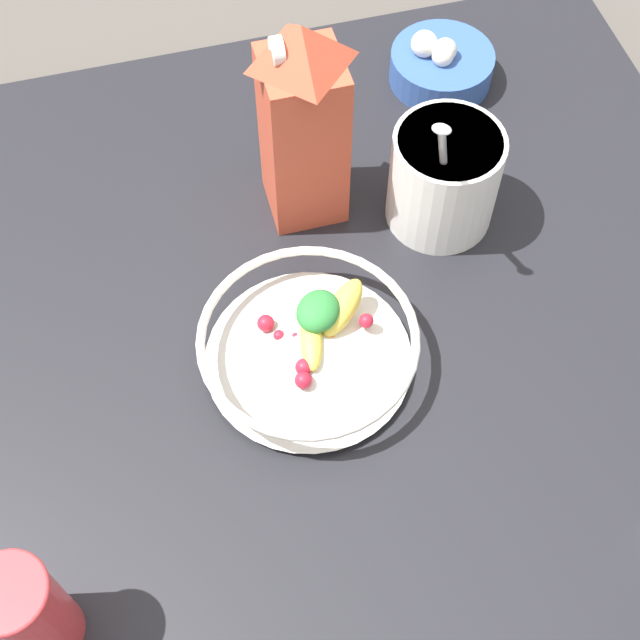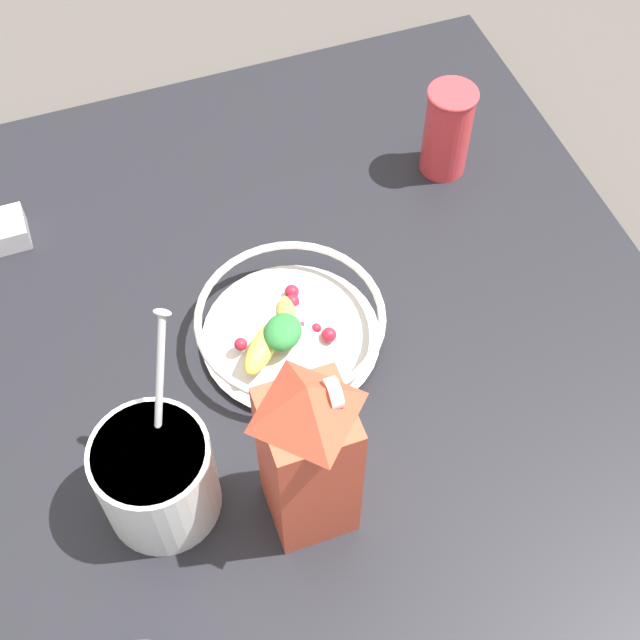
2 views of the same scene
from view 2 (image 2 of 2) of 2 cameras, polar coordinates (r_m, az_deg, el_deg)
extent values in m
plane|color=#4C4742|center=(1.16, -3.07, -2.81)|extent=(6.00, 6.00, 0.00)
cube|color=black|center=(1.15, -3.12, -2.25)|extent=(1.04, 1.04, 0.04)
cylinder|color=silver|center=(1.13, -1.83, -1.25)|extent=(0.12, 0.12, 0.01)
cone|color=silver|center=(1.11, -1.86, -0.51)|extent=(0.23, 0.23, 0.04)
torus|color=silver|center=(1.09, -1.89, 0.11)|extent=(0.24, 0.24, 0.01)
ellipsoid|color=#EFD64C|center=(1.09, -2.06, -0.10)|extent=(0.08, 0.04, 0.02)
ellipsoid|color=#EFD64C|center=(1.07, -3.74, -1.83)|extent=(0.08, 0.08, 0.03)
cylinder|color=orange|center=(1.10, -2.45, -0.31)|extent=(0.02, 0.04, 0.01)
sphere|color=red|center=(1.12, -1.82, 1.81)|extent=(0.02, 0.02, 0.02)
sphere|color=red|center=(1.08, -5.10, -1.55)|extent=(0.02, 0.02, 0.02)
sphere|color=red|center=(1.10, -1.25, -0.39)|extent=(0.01, 0.01, 0.01)
sphere|color=red|center=(1.09, 0.58, -0.96)|extent=(0.02, 0.02, 0.02)
sphere|color=red|center=(1.09, -0.23, -0.52)|extent=(0.01, 0.01, 0.01)
sphere|color=red|center=(1.11, -1.79, 1.18)|extent=(0.02, 0.02, 0.02)
ellipsoid|color=#2D7F38|center=(1.07, -2.40, -0.78)|extent=(0.07, 0.07, 0.03)
cube|color=#CC4C33|center=(0.93, -0.74, -9.23)|extent=(0.09, 0.09, 0.22)
pyramid|color=#CC4C33|center=(0.81, -0.85, -5.15)|extent=(0.09, 0.09, 0.05)
cylinder|color=white|center=(0.81, 0.75, -4.74)|extent=(0.03, 0.01, 0.03)
cylinder|color=white|center=(0.99, -10.38, -9.93)|extent=(0.13, 0.13, 0.13)
cylinder|color=white|center=(0.94, -10.86, -8.60)|extent=(0.12, 0.12, 0.02)
cylinder|color=silver|center=(0.92, -10.26, -4.94)|extent=(0.09, 0.06, 0.17)
ellipsoid|color=silver|center=(0.87, -10.07, 0.48)|extent=(0.02, 0.02, 0.01)
cylinder|color=#DB383D|center=(1.29, 8.15, 11.90)|extent=(0.07, 0.07, 0.14)
torus|color=#DB383D|center=(1.24, 8.52, 14.14)|extent=(0.07, 0.07, 0.01)
cube|color=silver|center=(1.29, -19.52, 5.42)|extent=(0.06, 0.06, 0.03)
cube|color=brown|center=(1.30, -19.46, 5.27)|extent=(0.05, 0.05, 0.02)
camera|label=1|loc=(1.09, -7.28, 50.60)|focal=50.00mm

